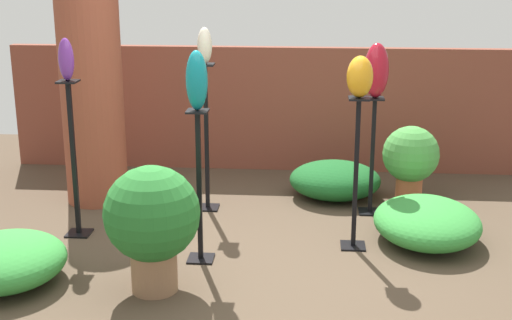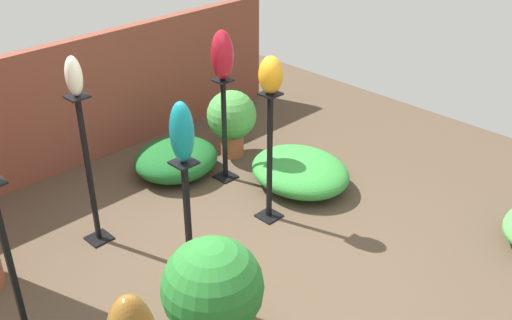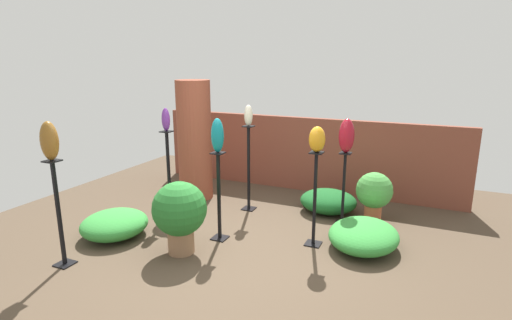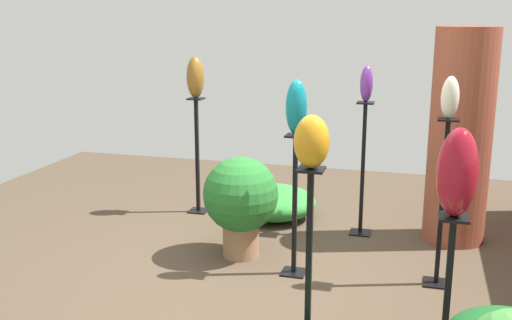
# 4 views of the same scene
# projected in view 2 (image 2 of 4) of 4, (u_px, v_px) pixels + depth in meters

# --- Properties ---
(ground_plane) EXTENTS (8.00, 8.00, 0.00)m
(ground_plane) POSITION_uv_depth(u_px,v_px,m) (248.00, 289.00, 4.69)
(ground_plane) COLOR #4C3D2D
(brick_wall_back) EXTENTS (5.60, 0.12, 1.35)m
(brick_wall_back) POSITION_uv_depth(u_px,v_px,m) (60.00, 109.00, 6.06)
(brick_wall_back) COLOR brown
(brick_wall_back) RESTS_ON ground
(pedestal_amber) EXTENTS (0.20, 0.20, 1.24)m
(pedestal_amber) POSITION_uv_depth(u_px,v_px,m) (270.00, 163.00, 5.29)
(pedestal_amber) COLOR black
(pedestal_amber) RESTS_ON ground
(pedestal_ruby) EXTENTS (0.20, 0.20, 1.08)m
(pedestal_ruby) POSITION_uv_depth(u_px,v_px,m) (224.00, 135.00, 5.96)
(pedestal_ruby) COLOR black
(pedestal_ruby) RESTS_ON ground
(pedestal_violet) EXTENTS (0.20, 0.20, 1.32)m
(pedestal_violet) POSITION_uv_depth(u_px,v_px,m) (13.00, 275.00, 3.90)
(pedestal_violet) COLOR black
(pedestal_violet) RESTS_ON ground
(pedestal_teal) EXTENTS (0.20, 0.20, 1.19)m
(pedestal_teal) POSITION_uv_depth(u_px,v_px,m) (189.00, 239.00, 4.35)
(pedestal_teal) COLOR black
(pedestal_teal) RESTS_ON ground
(pedestal_ivory) EXTENTS (0.20, 0.20, 1.36)m
(pedestal_ivory) POSITION_uv_depth(u_px,v_px,m) (90.00, 178.00, 4.96)
(pedestal_ivory) COLOR black
(pedestal_ivory) RESTS_ON ground
(art_vase_amber) EXTENTS (0.20, 0.21, 0.32)m
(art_vase_amber) POSITION_uv_depth(u_px,v_px,m) (271.00, 75.00, 4.89)
(art_vase_amber) COLOR orange
(art_vase_amber) RESTS_ON pedestal_amber
(art_vase_ruby) EXTENTS (0.22, 0.21, 0.48)m
(art_vase_ruby) POSITION_uv_depth(u_px,v_px,m) (222.00, 55.00, 5.55)
(art_vase_ruby) COLOR maroon
(art_vase_ruby) RESTS_ON pedestal_ruby
(art_vase_teal) EXTENTS (0.16, 0.17, 0.44)m
(art_vase_teal) POSITION_uv_depth(u_px,v_px,m) (182.00, 132.00, 3.93)
(art_vase_teal) COLOR #0F727A
(art_vase_teal) RESTS_ON pedestal_teal
(art_vase_ivory) EXTENTS (0.13, 0.13, 0.32)m
(art_vase_ivory) POSITION_uv_depth(u_px,v_px,m) (74.00, 76.00, 4.53)
(art_vase_ivory) COLOR beige
(art_vase_ivory) RESTS_ON pedestal_ivory
(potted_plant_mid_left) EXTENTS (0.67, 0.67, 0.91)m
(potted_plant_mid_left) POSITION_uv_depth(u_px,v_px,m) (213.00, 292.00, 3.86)
(potted_plant_mid_left) COLOR #936B4C
(potted_plant_mid_left) RESTS_ON ground
(potted_plant_near_pillar) EXTENTS (0.53, 0.53, 0.75)m
(potted_plant_near_pillar) POSITION_uv_depth(u_px,v_px,m) (232.00, 118.00, 6.41)
(potted_plant_near_pillar) COLOR #B25B38
(potted_plant_near_pillar) RESTS_ON ground
(foliage_bed_east) EXTENTS (0.88, 1.04, 0.34)m
(foliage_bed_east) POSITION_uv_depth(u_px,v_px,m) (300.00, 171.00, 5.96)
(foliage_bed_east) COLOR #338C38
(foliage_bed_east) RESTS_ON ground
(foliage_bed_center) EXTENTS (0.89, 0.81, 0.35)m
(foliage_bed_center) POSITION_uv_depth(u_px,v_px,m) (176.00, 159.00, 6.17)
(foliage_bed_center) COLOR #195923
(foliage_bed_center) RESTS_ON ground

